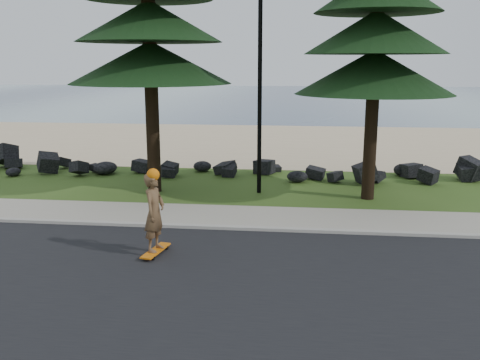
{
  "coord_description": "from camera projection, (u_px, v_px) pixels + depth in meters",
  "views": [
    {
      "loc": [
        1.3,
        -14.05,
        4.3
      ],
      "look_at": [
        -0.28,
        0.0,
        1.13
      ],
      "focal_mm": 40.0,
      "sensor_mm": 36.0,
      "label": 1
    }
  ],
  "objects": [
    {
      "name": "sidewalk",
      "position": [
        251.0,
        217.0,
        14.89
      ],
      "size": [
        160.0,
        2.0,
        0.08
      ],
      "primitive_type": "cube",
      "color": "#A09986",
      "rests_on": "ground"
    },
    {
      "name": "ocean",
      "position": [
        290.0,
        97.0,
        64.16
      ],
      "size": [
        160.0,
        58.0,
        0.01
      ],
      "primitive_type": "cube",
      "color": "#384D6B",
      "rests_on": "ground"
    },
    {
      "name": "beach_sand",
      "position": [
        275.0,
        142.0,
        28.77
      ],
      "size": [
        160.0,
        15.0,
        0.01
      ],
      "primitive_type": "cube",
      "color": "#CCB288",
      "rests_on": "ground"
    },
    {
      "name": "seawall_boulders",
      "position": [
        264.0,
        177.0,
        20.14
      ],
      "size": [
        60.0,
        2.4,
        1.1
      ],
      "primitive_type": null,
      "color": "black",
      "rests_on": "ground"
    },
    {
      "name": "ground",
      "position": [
        250.0,
        220.0,
        14.71
      ],
      "size": [
        160.0,
        160.0,
        0.0
      ],
      "primitive_type": "plane",
      "color": "#325119",
      "rests_on": "ground"
    },
    {
      "name": "road",
      "position": [
        228.0,
        287.0,
        10.34
      ],
      "size": [
        160.0,
        7.0,
        0.02
      ],
      "primitive_type": "cube",
      "color": "black",
      "rests_on": "ground"
    },
    {
      "name": "skateboarder",
      "position": [
        154.0,
        213.0,
        11.87
      ],
      "size": [
        0.54,
        1.09,
        1.98
      ],
      "rotation": [
        0.0,
        0.0,
        1.38
      ],
      "color": "orange",
      "rests_on": "ground"
    },
    {
      "name": "kerb",
      "position": [
        247.0,
        229.0,
        13.82
      ],
      "size": [
        160.0,
        0.2,
        0.1
      ],
      "primitive_type": "cube",
      "color": "#ABA59A",
      "rests_on": "ground"
    },
    {
      "name": "lamp_post",
      "position": [
        260.0,
        66.0,
        16.91
      ],
      "size": [
        0.25,
        0.14,
        8.14
      ],
      "color": "black",
      "rests_on": "ground"
    }
  ]
}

